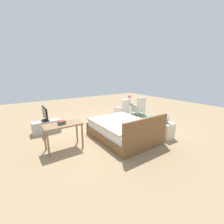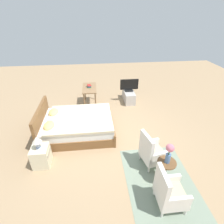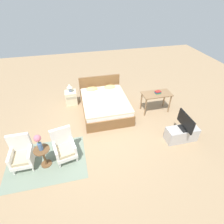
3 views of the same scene
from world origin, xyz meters
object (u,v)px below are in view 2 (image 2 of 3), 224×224
object	(u,v)px
armchair_by_window_right	(152,152)
book_stack	(89,86)
side_table	(165,169)
nightstand	(41,156)
tv_flatscreen	(129,85)
flower_vase	(169,152)
armchair_by_window_left	(169,192)
tv_stand	(129,96)
vanity_desk	(89,90)
table_lamp	(37,141)
bed	(76,125)

from	to	relation	value
armchair_by_window_right	book_stack	size ratio (longest dim) A/B	4.18
side_table	nightstand	bearing A→B (deg)	73.88
armchair_by_window_right	side_table	size ratio (longest dim) A/B	1.54
side_table	tv_flatscreen	size ratio (longest dim) A/B	0.82
flower_vase	nightstand	world-z (taller)	flower_vase
armchair_by_window_left	tv_stand	world-z (taller)	armchair_by_window_left
armchair_by_window_right	side_table	bearing A→B (deg)	-165.14
nightstand	tv_flatscreen	world-z (taller)	tv_flatscreen
armchair_by_window_right	vanity_desk	world-z (taller)	armchair_by_window_right
armchair_by_window_right	book_stack	world-z (taller)	armchair_by_window_right
nightstand	book_stack	world-z (taller)	book_stack
nightstand	book_stack	bearing A→B (deg)	-21.48
nightstand	book_stack	size ratio (longest dim) A/B	2.41
nightstand	side_table	bearing A→B (deg)	-106.12
flower_vase	table_lamp	distance (m)	2.94
side_table	table_lamp	world-z (taller)	table_lamp
bed	tv_flatscreen	size ratio (longest dim) A/B	2.93
bed	side_table	bearing A→B (deg)	-134.53
armchair_by_window_left	flower_vase	xyz separation A→B (m)	(0.54, -0.14, 0.51)
tv_stand	book_stack	bearing A→B (deg)	94.78
book_stack	armchair_by_window_right	bearing A→B (deg)	-156.08
armchair_by_window_right	tv_stand	world-z (taller)	armchair_by_window_right
armchair_by_window_left	side_table	xyz separation A→B (m)	(0.54, -0.14, -0.01)
bed	vanity_desk	size ratio (longest dim) A/B	2.06
side_table	tv_flatscreen	distance (m)	4.01
armchair_by_window_left	armchair_by_window_right	size ratio (longest dim) A/B	1.00
tv_stand	vanity_desk	xyz separation A→B (m)	(-0.16, 1.60, 0.41)
side_table	vanity_desk	xyz separation A→B (m)	(3.84, 1.62, 0.26)
flower_vase	vanity_desk	world-z (taller)	flower_vase
tv_stand	vanity_desk	bearing A→B (deg)	95.77
nightstand	tv_stand	distance (m)	4.24
nightstand	vanity_desk	size ratio (longest dim) A/B	0.51
armchair_by_window_right	table_lamp	bearing A→B (deg)	83.93
tv_flatscreen	book_stack	world-z (taller)	tv_flatscreen
side_table	vanity_desk	distance (m)	4.17
vanity_desk	book_stack	distance (m)	0.16
side_table	table_lamp	size ratio (longest dim) A/B	1.81
table_lamp	tv_stand	distance (m)	4.27
side_table	table_lamp	distance (m)	2.96
armchair_by_window_right	vanity_desk	distance (m)	3.63
bed	flower_vase	bearing A→B (deg)	-134.53
flower_vase	tv_flatscreen	xyz separation A→B (m)	(4.00, 0.02, -0.18)
armchair_by_window_right	flower_vase	world-z (taller)	flower_vase
armchair_by_window_right	nightstand	distance (m)	2.70
table_lamp	nightstand	bearing A→B (deg)	-90.00
side_table	nightstand	world-z (taller)	side_table
table_lamp	side_table	bearing A→B (deg)	-106.11
table_lamp	tv_stand	size ratio (longest dim) A/B	0.34
bed	flower_vase	world-z (taller)	flower_vase
bed	armchair_by_window_right	world-z (taller)	bed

